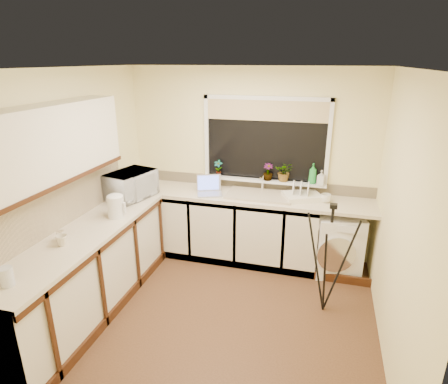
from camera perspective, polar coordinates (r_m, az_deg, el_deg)
The scene contains 33 objects.
floor at distance 4.15m, azimuth -0.92°, elevation -17.80°, with size 3.20×3.20×0.00m, color brown.
ceiling at distance 3.30m, azimuth -1.16°, elevation 18.37°, with size 3.20×3.20×0.00m, color white.
wall_back at distance 4.93m, azimuth 3.92°, elevation 4.31°, with size 3.20×3.20×0.00m, color #FAECA6.
wall_front at distance 2.31m, azimuth -11.99°, elevation -15.08°, with size 3.20×3.20×0.00m, color #FAECA6.
wall_left at distance 4.26m, azimuth -22.17°, elevation 0.38°, with size 3.00×3.00×0.00m, color #FAECA6.
wall_right at distance 3.48m, azimuth 25.23°, elevation -4.25°, with size 3.00×3.00×0.00m, color #FAECA6.
base_cabinet_back at distance 5.00m, azimuth -0.66°, elevation -5.13°, with size 2.55×0.60×0.86m, color silver.
base_cabinet_left at distance 4.19m, azimuth -19.89°, elevation -11.63°, with size 0.54×2.40×0.86m, color silver.
worktop_back at distance 4.75m, azimuth 3.09°, elevation -0.62°, with size 3.20×0.60×0.04m, color beige.
worktop_left at distance 3.99m, azimuth -20.63°, elevation -6.06°, with size 0.60×2.40×0.04m, color beige.
upper_cabinet at distance 3.68m, azimuth -25.47°, elevation 6.40°, with size 0.28×1.90×0.70m, color silver.
splashback_left at distance 4.06m, azimuth -24.35°, elevation -2.32°, with size 0.02×2.40×0.45m, color beige.
splashback_back at distance 4.99m, azimuth 3.82°, elevation 1.45°, with size 3.20×0.02×0.14m, color beige.
window_glass at distance 4.80m, azimuth 6.33°, elevation 7.82°, with size 1.50×0.02×1.00m, color black.
window_blind at distance 4.72m, azimuth 6.45°, elevation 12.23°, with size 1.50×0.02×0.25m, color tan.
windowsill at distance 4.88m, azimuth 6.00°, elevation 1.77°, with size 1.60×0.14×0.03m, color white.
sink at distance 4.71m, azimuth 5.47°, elevation -0.47°, with size 0.82×0.46×0.03m, color tan.
faucet at distance 4.84m, azimuth 5.89°, elevation 1.43°, with size 0.03×0.03×0.24m, color silver.
washing_machine at distance 4.86m, azimuth 16.74°, elevation -7.41°, with size 0.54×0.52×0.77m, color white.
laptop at distance 4.77m, azimuth -2.26°, elevation 0.50°, with size 0.38×0.36×0.23m.
kettle at distance 4.20m, azimuth -16.17°, elevation -2.19°, with size 0.18×0.18×0.24m, color silver.
dish_rack at distance 4.68m, azimuth 11.83°, elevation -0.68°, with size 0.44×0.33×0.07m, color white.
tripod at distance 3.99m, azimuth 15.57°, elevation -9.88°, with size 0.60×0.60×1.21m, color black, non-canonical shape.
glass_jug at distance 3.32m, azimuth -30.26°, elevation -11.10°, with size 0.10×0.10×0.15m, color silver.
steel_jar at distance 3.86m, azimuth -23.63°, elevation -6.16°, with size 0.07×0.07×0.10m, color white.
microwave at distance 4.73m, azimuth -14.00°, elevation 1.07°, with size 0.59×0.40×0.33m, color white.
plant_a at distance 4.96m, azimuth -0.89°, elevation 3.65°, with size 0.11×0.08×0.22m, color #999999.
plant_c at distance 4.82m, azimuth 6.72°, elevation 3.05°, with size 0.12×0.12×0.22m, color #999999.
plant_d at distance 4.80m, azimuth 9.21°, elevation 3.08°, with size 0.23×0.20×0.25m, color #999999.
soap_bottle_green at distance 4.78m, azimuth 13.38°, elevation 2.75°, with size 0.10×0.10×0.26m, color green.
soap_bottle_clear at distance 4.75m, azimuth 14.60°, elevation 2.12°, with size 0.08×0.09×0.19m, color #999999.
cup_back at distance 4.63m, azimuth 15.26°, elevation -0.93°, with size 0.13×0.13×0.10m, color silver.
cup_left at distance 3.77m, azimuth -23.48°, elevation -6.79°, with size 0.11×0.11×0.10m, color beige.
Camera 1 is at (0.94, -3.16, 2.52)m, focal length 29.99 mm.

